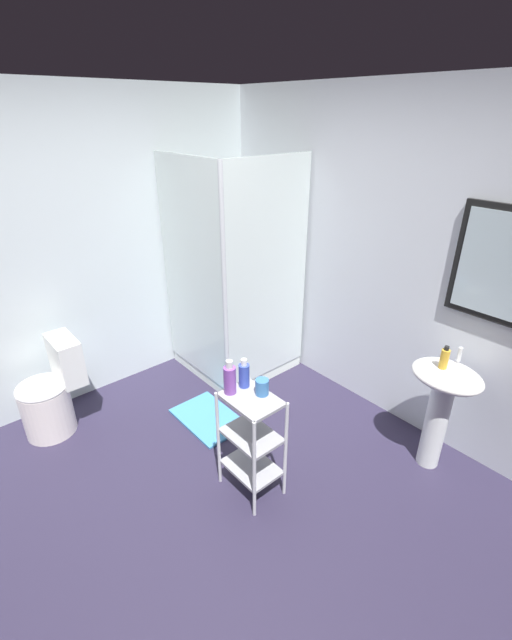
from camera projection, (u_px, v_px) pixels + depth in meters
ground_plane at (203, 523)px, 2.65m from camera, size 4.20×4.20×0.02m
wall_back at (400, 266)px, 3.16m from camera, size 4.20×0.14×2.50m
wall_left at (60, 258)px, 3.34m from camera, size 0.10×4.20×2.50m
shower_stall at (234, 327)px, 3.99m from camera, size 0.92×0.92×2.00m
pedestal_sink at (442, 397)px, 2.84m from camera, size 0.46×0.37×0.81m
sink_faucet at (460, 354)px, 2.78m from camera, size 0.03×0.03×0.10m
toilet at (52, 396)px, 3.29m from camera, size 0.37×0.49×0.76m
storage_cart at (251, 437)px, 2.70m from camera, size 0.38×0.28×0.74m
hand_soap_bottle at (444, 358)px, 2.70m from camera, size 0.05×0.05×0.16m
conditioner_bottle_purple at (230, 379)px, 2.57m from camera, size 0.08×0.08×0.23m
shampoo_bottle_blue at (244, 375)px, 2.63m from camera, size 0.07×0.07×0.20m
rinse_cup at (262, 387)px, 2.58m from camera, size 0.08×0.08×0.10m
bath_mat at (208, 418)px, 3.52m from camera, size 0.60×0.40×0.02m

